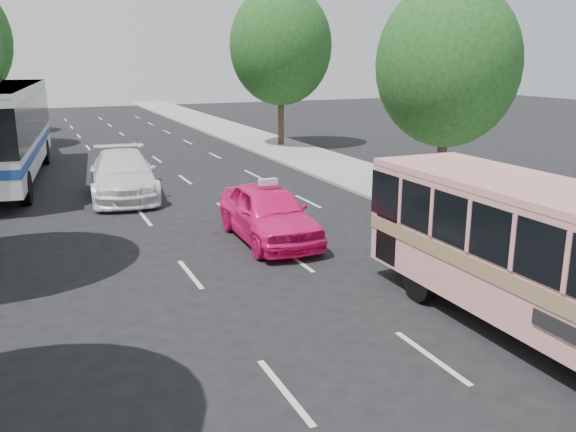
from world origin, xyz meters
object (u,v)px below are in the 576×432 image
tour_coach_rear (4,114)px  white_pickup (123,175)px  pink_bus (560,252)px  pink_taxi (268,213)px

tour_coach_rear → white_pickup: bearing=-77.3°
pink_bus → pink_taxi: bearing=105.6°
white_pickup → tour_coach_rear: (-4.30, 17.13, 1.09)m
tour_coach_rear → pink_bus: bearing=-75.2°
white_pickup → tour_coach_rear: size_ratio=0.55×
pink_bus → white_pickup: (-5.37, 16.09, -0.97)m
pink_taxi → tour_coach_rear: bearing=108.3°
white_pickup → tour_coach_rear: tour_coach_rear is taller
pink_bus → white_pickup: 16.99m
white_pickup → pink_bus: bearing=-65.5°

